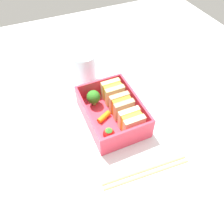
{
  "coord_description": "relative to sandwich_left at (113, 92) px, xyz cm",
  "views": [
    {
      "loc": [
        32.09,
        -13.98,
        43.69
      ],
      "look_at": [
        0.0,
        0.0,
        2.7
      ],
      "focal_mm": 35.0,
      "sensor_mm": 36.0,
      "label": 1
    }
  ],
  "objects": [
    {
      "name": "chopstick_pair",
      "position": [
        21.7,
        -1.72,
        -3.42
      ],
      "size": [
        3.2,
        19.57,
        0.7
      ],
      "color": "tan",
      "rests_on": "ground_plane"
    },
    {
      "name": "bento_rim",
      "position": [
        5.37,
        -2.55,
        -0.12
      ],
      "size": [
        17.91,
        13.13,
        4.9
      ],
      "color": "#DE354C",
      "rests_on": "bento_tray"
    },
    {
      "name": "sandwich_center_left",
      "position": [
        5.37,
        0.0,
        0.0
      ],
      "size": [
        4.14,
        5.1,
        5.14
      ],
      "color": "tan",
      "rests_on": "bento_tray"
    },
    {
      "name": "bento_tray",
      "position": [
        5.37,
        -2.55,
        -3.17
      ],
      "size": [
        17.91,
        13.13,
        1.2
      ],
      "primitive_type": "cube",
      "color": "#DE354C",
      "rests_on": "ground_plane"
    },
    {
      "name": "carrot_stick_far_left",
      "position": [
        5.37,
        -4.73,
        -1.9
      ],
      "size": [
        2.88,
        4.0,
        1.34
      ],
      "primitive_type": "cylinder",
      "rotation": [
        1.57,
        0.0,
        0.46
      ],
      "color": "orange",
      "rests_on": "bento_tray"
    },
    {
      "name": "ground_plane",
      "position": [
        5.37,
        -2.55,
        -4.77
      ],
      "size": [
        120.0,
        120.0,
        2.0
      ],
      "primitive_type": "cube",
      "color": "white"
    },
    {
      "name": "strawberry_far_left",
      "position": [
        11.05,
        -5.82,
        -1.06
      ],
      "size": [
        2.77,
        2.77,
        3.37
      ],
      "color": "red",
      "rests_on": "bento_tray"
    },
    {
      "name": "sandwich_center",
      "position": [
        10.74,
        0.0,
        0.0
      ],
      "size": [
        4.14,
        5.1,
        5.14
      ],
      "color": "beige",
      "rests_on": "bento_tray"
    },
    {
      "name": "sandwich_left",
      "position": [
        0.0,
        0.0,
        0.0
      ],
      "size": [
        4.14,
        5.1,
        5.14
      ],
      "color": "#E0C27D",
      "rests_on": "bento_tray"
    },
    {
      "name": "drinking_glass",
      "position": [
        -11.49,
        -3.5,
        0.62
      ],
      "size": [
        6.12,
        6.12,
        8.79
      ],
      "primitive_type": "cylinder",
      "color": "silver",
      "rests_on": "ground_plane"
    },
    {
      "name": "broccoli_floret",
      "position": [
        -0.22,
        -5.28,
        0.04
      ],
      "size": [
        3.52,
        3.52,
        4.44
      ],
      "color": "#94BB5E",
      "rests_on": "bento_tray"
    }
  ]
}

